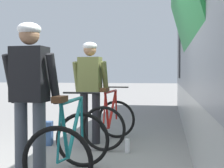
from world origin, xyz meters
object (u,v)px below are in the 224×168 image
object	(u,v)px
water_bottle_near_the_bikes	(127,146)
bicycle_far_teal	(71,145)
cyclist_far_in_dark	(30,88)
backpack_on_platform	(44,133)
cyclist_near_in_olive	(90,83)
bicycle_near_red	(110,121)

from	to	relation	value
water_bottle_near_the_bikes	bicycle_far_teal	bearing A→B (deg)	-108.73
cyclist_far_in_dark	backpack_on_platform	size ratio (longest dim) A/B	4.40
cyclist_near_in_olive	backpack_on_platform	size ratio (longest dim) A/B	4.40
cyclist_far_in_dark	bicycle_far_teal	distance (m)	0.79
cyclist_near_in_olive	bicycle_near_red	xyz separation A→B (m)	(0.36, 0.01, -0.65)
cyclist_far_in_dark	bicycle_near_red	bearing A→B (deg)	75.86
bicycle_far_teal	backpack_on_platform	xyz separation A→B (m)	(-1.02, 1.58, -0.20)
backpack_on_platform	water_bottle_near_the_bikes	world-z (taller)	backpack_on_platform
bicycle_far_teal	backpack_on_platform	distance (m)	1.89
bicycle_far_teal	cyclist_near_in_olive	bearing A→B (deg)	98.53
cyclist_near_in_olive	cyclist_far_in_dark	distance (m)	2.00
bicycle_far_teal	water_bottle_near_the_bikes	world-z (taller)	bicycle_far_teal
cyclist_near_in_olive	backpack_on_platform	distance (m)	1.16
backpack_on_platform	bicycle_near_red	bearing A→B (deg)	4.79
water_bottle_near_the_bikes	cyclist_near_in_olive	bearing A→B (deg)	144.30
bicycle_far_teal	backpack_on_platform	bearing A→B (deg)	122.76
cyclist_near_in_olive	bicycle_far_teal	xyz separation A→B (m)	(0.28, -1.85, -0.65)
cyclist_near_in_olive	bicycle_far_teal	size ratio (longest dim) A/B	1.60
bicycle_far_teal	water_bottle_near_the_bikes	bearing A→B (deg)	71.27
cyclist_near_in_olive	cyclist_far_in_dark	world-z (taller)	same
cyclist_far_in_dark	bicycle_near_red	world-z (taller)	cyclist_far_in_dark
cyclist_near_in_olive	water_bottle_near_the_bikes	world-z (taller)	cyclist_near_in_olive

